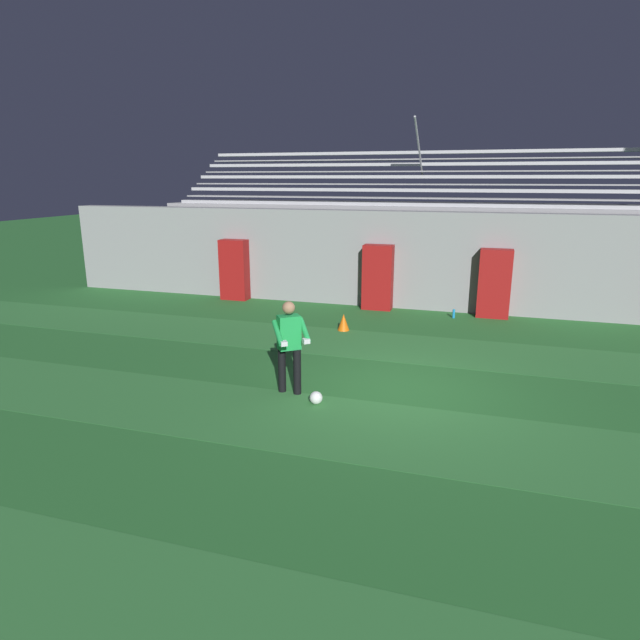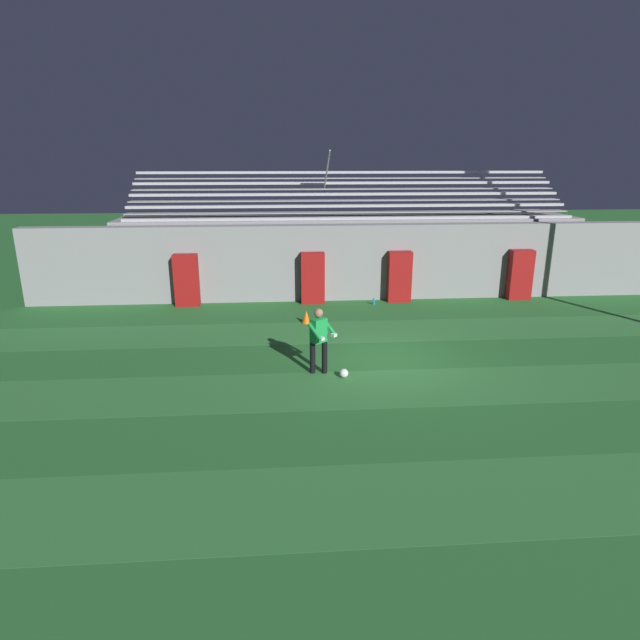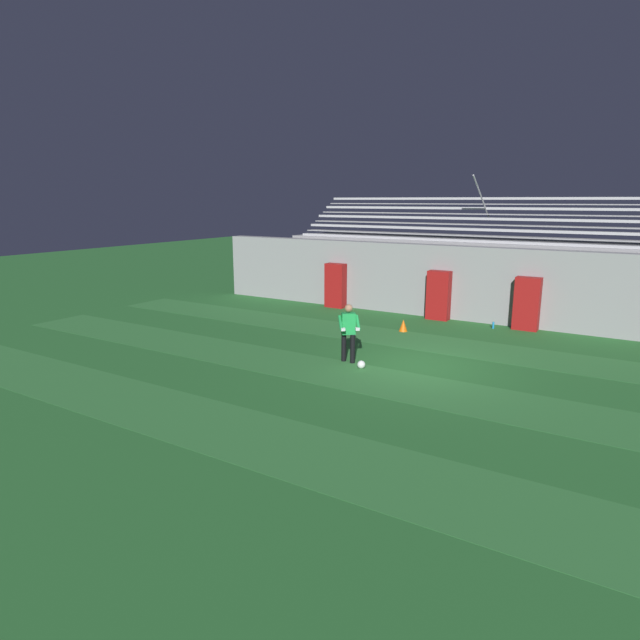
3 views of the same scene
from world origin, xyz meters
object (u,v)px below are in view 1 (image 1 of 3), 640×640
object	(u,v)px
padding_pillar_far_left	(234,270)
soccer_ball	(316,398)
padding_pillar_gate_right	(494,284)
water_bottle	(454,314)
padding_pillar_gate_left	(378,277)
traffic_cone	(344,322)
goalkeeper	(289,342)

from	to	relation	value
padding_pillar_far_left	soccer_ball	distance (m)	8.58
padding_pillar_gate_right	soccer_ball	bearing A→B (deg)	-112.35
soccer_ball	water_bottle	world-z (taller)	water_bottle
padding_pillar_gate_left	padding_pillar_gate_right	world-z (taller)	same
traffic_cone	water_bottle	xyz separation A→B (m)	(2.58, 2.07, -0.09)
goalkeeper	traffic_cone	xyz separation A→B (m)	(-0.11, 4.21, -0.74)
water_bottle	padding_pillar_far_left	bearing A→B (deg)	176.48
soccer_ball	water_bottle	distance (m)	6.87
padding_pillar_far_left	traffic_cone	size ratio (longest dim) A/B	4.46
goalkeeper	traffic_cone	size ratio (longest dim) A/B	3.98
goalkeeper	soccer_ball	bearing A→B (deg)	-29.09
soccer_ball	water_bottle	xyz separation A→B (m)	(1.89, 6.60, 0.01)
padding_pillar_gate_left	goalkeeper	bearing A→B (deg)	-92.23
soccer_ball	traffic_cone	size ratio (longest dim) A/B	0.52
soccer_ball	traffic_cone	xyz separation A→B (m)	(-0.69, 4.53, 0.10)
padding_pillar_gate_left	soccer_ball	distance (m)	7.08
padding_pillar_gate_left	goalkeeper	xyz separation A→B (m)	(-0.26, -6.69, 0.02)
padding_pillar_far_left	padding_pillar_gate_left	bearing A→B (deg)	0.00
padding_pillar_gate_right	traffic_cone	distance (m)	4.42
goalkeeper	soccer_ball	distance (m)	1.08
padding_pillar_far_left	water_bottle	world-z (taller)	padding_pillar_far_left
goalkeeper	padding_pillar_gate_left	bearing A→B (deg)	87.77
padding_pillar_far_left	soccer_ball	bearing A→B (deg)	-55.24
padding_pillar_far_left	goalkeeper	distance (m)	7.95
goalkeeper	padding_pillar_gate_right	bearing A→B (deg)	62.57
water_bottle	soccer_ball	bearing A→B (deg)	-105.93
padding_pillar_gate_left	water_bottle	distance (m)	2.39
padding_pillar_gate_right	traffic_cone	xyz separation A→B (m)	(-3.58, -2.49, -0.73)
padding_pillar_gate_right	padding_pillar_far_left	xyz separation A→B (m)	(-7.76, 0.00, 0.00)
goalkeeper	padding_pillar_far_left	bearing A→B (deg)	122.62
padding_pillar_gate_right	padding_pillar_far_left	bearing A→B (deg)	180.00
traffic_cone	water_bottle	bearing A→B (deg)	38.77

